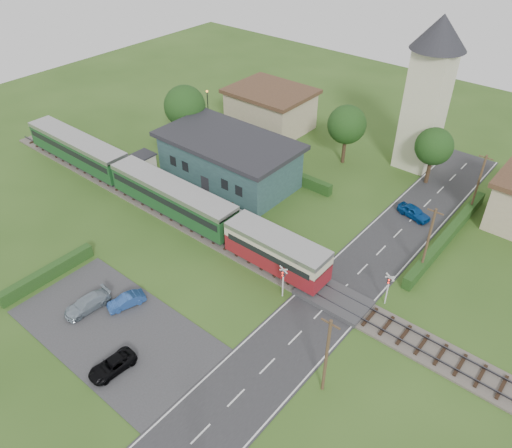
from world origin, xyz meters
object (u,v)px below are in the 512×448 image
Objects in this scene: train at (152,187)px; church_tower at (430,84)px; crossing_signal_near at (283,277)px; crossing_signal_far at (388,285)px; equipment_hut at (144,164)px; car_on_road at (414,212)px; car_park_dark at (112,366)px; house_west at (270,109)px; car_park_blue at (126,301)px; pedestrian_far at (150,175)px; car_park_silver at (87,304)px; station_building at (229,159)px; pedestrian_near at (233,209)px.

church_tower is (17.93, 26.00, 8.05)m from train.
crossing_signal_near is 1.00× the size of crossing_signal_far.
equipment_hut is 25.04m from crossing_signal_near.
train is at bearing -174.85° from crossing_signal_far.
car_park_dark is at bearing 177.82° from car_on_road.
car_park_blue is (12.08, -34.68, -2.19)m from house_west.
car_park_blue is (-7.92, -37.68, -9.62)m from church_tower.
pedestrian_far is (-26.12, -13.16, 0.61)m from car_on_road.
car_park_silver is at bearing 165.56° from car_on_road.
car_on_road is at bearing -51.82° from pedestrian_far.
station_building reaches higher than crossing_signal_far.
station_building is at bearing 145.19° from crossing_signal_near.
station_building is at bearing -70.35° from house_west.
car_on_road is at bearing 23.98° from equipment_hut.
house_west is 3.30× the size of crossing_signal_far.
house_west is 36.78m from car_park_blue.
crossing_signal_far is 29.83m from pedestrian_far.
crossing_signal_far is 0.91× the size of car_on_road.
train is (-2.93, -8.99, -0.52)m from station_building.
church_tower is at bearing 96.20° from car_park_blue.
car_on_road is 2.21× the size of pedestrian_near.
church_tower is at bearing -30.58° from pedestrian_far.
pedestrian_near is (-18.02, 0.98, -0.88)m from crossing_signal_far.
crossing_signal_far reaches higher than car_park_silver.
pedestrian_far is (-22.61, 4.86, -0.87)m from crossing_signal_near.
car_on_road is at bearing 105.61° from crossing_signal_far.
crossing_signal_near is 18.42m from car_on_road.
car_on_road is at bearing 79.56° from car_park_dark.
crossing_signal_near reaches higher than car_park_dark.
equipment_hut is 6.01m from train.
crossing_signal_near reaches higher than car_park_blue.
car_park_silver is (-15.02, -29.59, -0.01)m from car_on_road.
church_tower reaches higher than pedestrian_far.
car_on_road is 1.14× the size of car_park_blue.
equipment_hut reaches higher than car_park_dark.
train is 15.46m from car_park_blue.
station_building reaches higher than train.
car_park_dark is (-12.09, -18.89, -1.57)m from crossing_signal_far.
car_park_silver is at bearing -134.87° from crossing_signal_near.
train is 9.19m from pedestrian_near.
equipment_hut is 27.75m from car_park_dark.
car_park_silver is at bearing -115.57° from car_park_blue.
house_west reaches higher than equipment_hut.
house_west reaches higher than car_park_dark.
equipment_hut is at bearing 131.82° from car_park_silver.
crossing_signal_far is (28.60, -20.61, -0.65)m from house_west.
car_park_blue is (7.08, -20.67, -2.09)m from station_building.
house_west is at bearing 144.23° from crossing_signal_far.
church_tower is 29.57m from crossing_signal_near.
equipment_hut is 9.92m from station_building.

